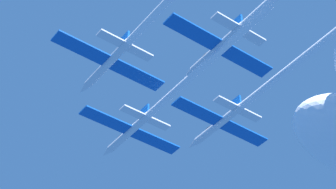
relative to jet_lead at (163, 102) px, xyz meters
name	(u,v)px	position (x,y,z in m)	size (l,w,h in m)	color
jet_lead	(163,102)	(0.00, 0.00, 0.00)	(16.89, 38.62, 2.80)	silver
jet_left_wing	(140,30)	(-10.12, -8.92, 0.97)	(16.89, 36.35, 2.80)	silver
jet_right_wing	(263,89)	(9.95, -10.38, 0.34)	(16.89, 41.26, 2.80)	silver
jet_slot	(257,13)	(-0.16, -20.26, 0.61)	(16.89, 36.35, 2.80)	silver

